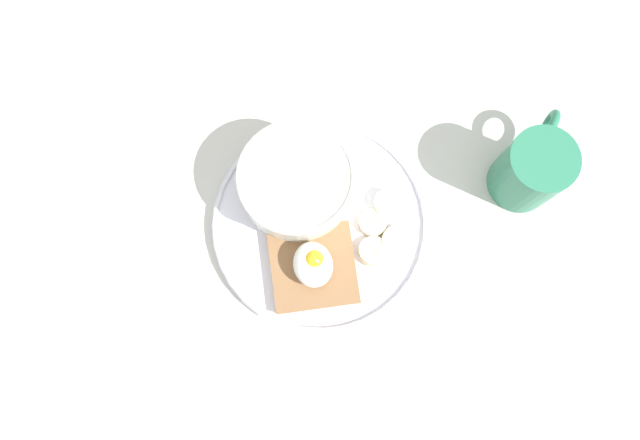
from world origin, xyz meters
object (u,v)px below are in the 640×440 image
at_px(poached_egg, 313,264).
at_px(banana_slice_back, 373,223).
at_px(oatmeal_bowl, 297,183).
at_px(banana_slice_front, 388,203).
at_px(banana_slice_left, 396,240).
at_px(coffee_mug, 532,167).
at_px(toast_slice, 313,267).
at_px(banana_slice_right, 374,252).

height_order(poached_egg, banana_slice_back, poached_egg).
bearing_deg(oatmeal_bowl, banana_slice_front, -111.85).
relative_size(oatmeal_bowl, banana_slice_left, 2.77).
height_order(banana_slice_left, coffee_mug, coffee_mug).
bearing_deg(oatmeal_bowl, poached_egg, 179.05).
height_order(toast_slice, banana_slice_back, toast_slice).
relative_size(toast_slice, banana_slice_front, 2.46).
distance_m(poached_egg, banana_slice_front, 0.12).
bearing_deg(poached_egg, toast_slice, 146.57).
bearing_deg(coffee_mug, banana_slice_right, 104.78).
distance_m(toast_slice, poached_egg, 0.02).
bearing_deg(banana_slice_left, coffee_mug, -75.31).
bearing_deg(banana_slice_left, banana_slice_back, 39.31).
distance_m(oatmeal_bowl, banana_slice_right, 0.12).
bearing_deg(oatmeal_bowl, toast_slice, 178.86).
height_order(oatmeal_bowl, coffee_mug, coffee_mug).
relative_size(banana_slice_front, banana_slice_left, 0.88).
bearing_deg(banana_slice_back, oatmeal_bowl, 52.86).
xyz_separation_m(banana_slice_back, coffee_mug, (0.02, -0.18, 0.03)).
relative_size(banana_slice_right, coffee_mug, 0.45).
distance_m(poached_egg, banana_slice_right, 0.08).
bearing_deg(banana_slice_back, poached_egg, 114.63).
xyz_separation_m(toast_slice, banana_slice_back, (0.04, -0.08, -0.00)).
bearing_deg(poached_egg, banana_slice_right, -87.89).
height_order(oatmeal_bowl, toast_slice, oatmeal_bowl).
height_order(poached_egg, banana_slice_left, poached_egg).
bearing_deg(banana_slice_back, coffee_mug, -84.64).
xyz_separation_m(oatmeal_bowl, coffee_mug, (-0.04, -0.26, 0.01)).
xyz_separation_m(poached_egg, banana_slice_left, (0.01, -0.10, -0.03)).
distance_m(banana_slice_front, banana_slice_right, 0.06).
distance_m(poached_egg, coffee_mug, 0.27).
xyz_separation_m(toast_slice, poached_egg, (0.00, -0.00, 0.02)).
height_order(poached_egg, banana_slice_front, poached_egg).
xyz_separation_m(oatmeal_bowl, poached_egg, (-0.09, 0.00, 0.00)).
height_order(oatmeal_bowl, banana_slice_left, oatmeal_bowl).
relative_size(oatmeal_bowl, banana_slice_front, 3.16).
distance_m(oatmeal_bowl, poached_egg, 0.09).
xyz_separation_m(poached_egg, banana_slice_back, (0.04, -0.08, -0.03)).
bearing_deg(banana_slice_left, banana_slice_right, 105.30).
height_order(oatmeal_bowl, poached_egg, oatmeal_bowl).
xyz_separation_m(banana_slice_front, banana_slice_left, (-0.04, 0.00, -0.00)).
distance_m(oatmeal_bowl, coffee_mug, 0.26).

